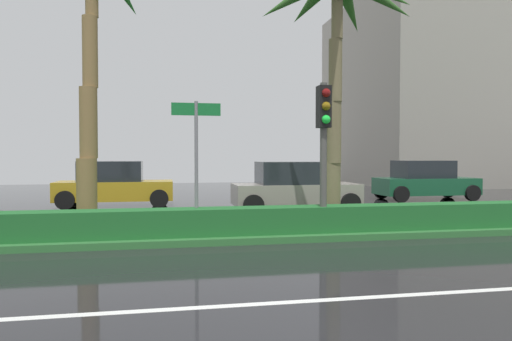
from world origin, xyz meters
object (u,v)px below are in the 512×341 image
(palm_tree_centre, at_px, (336,8))
(car_in_traffic_second, at_px, (294,188))
(traffic_signal_median_right, at_px, (324,130))
(car_in_traffic_leading, at_px, (114,185))
(street_name_sign, at_px, (196,149))
(car_in_traffic_third, at_px, (425,181))

(palm_tree_centre, distance_m, car_in_traffic_second, 6.46)
(traffic_signal_median_right, height_order, car_in_traffic_leading, traffic_signal_median_right)
(palm_tree_centre, height_order, traffic_signal_median_right, palm_tree_centre)
(street_name_sign, relative_size, car_in_traffic_second, 0.70)
(palm_tree_centre, distance_m, car_in_traffic_third, 11.20)
(traffic_signal_median_right, bearing_deg, car_in_traffic_leading, 123.45)
(car_in_traffic_second, bearing_deg, car_in_traffic_leading, 155.09)
(traffic_signal_median_right, distance_m, street_name_sign, 2.95)
(traffic_signal_median_right, relative_size, car_in_traffic_third, 0.80)
(car_in_traffic_second, xyz_separation_m, car_in_traffic_third, (6.79, 3.11, 0.00))
(traffic_signal_median_right, bearing_deg, palm_tree_centre, 58.07)
(car_in_traffic_third, bearing_deg, street_name_sign, -142.07)
(street_name_sign, xyz_separation_m, car_in_traffic_third, (10.49, 8.18, -1.25))
(traffic_signal_median_right, bearing_deg, street_name_sign, 173.43)
(palm_tree_centre, height_order, car_in_traffic_leading, palm_tree_centre)
(street_name_sign, bearing_deg, car_in_traffic_leading, 108.07)
(car_in_traffic_second, bearing_deg, street_name_sign, -126.10)
(car_in_traffic_second, relative_size, car_in_traffic_third, 1.00)
(palm_tree_centre, height_order, street_name_sign, palm_tree_centre)
(palm_tree_centre, xyz_separation_m, street_name_sign, (-3.60, -0.80, -3.59))
(palm_tree_centre, distance_m, car_in_traffic_leading, 10.67)
(car_in_traffic_leading, bearing_deg, car_in_traffic_third, 0.78)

